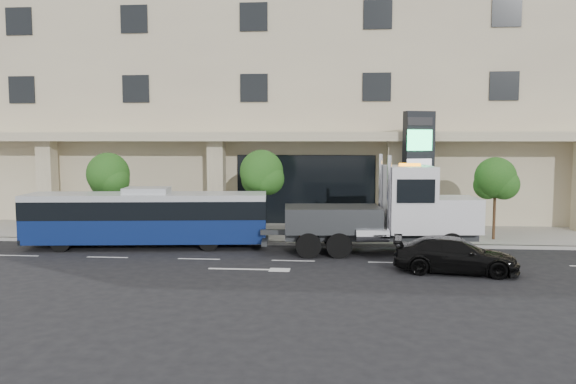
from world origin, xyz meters
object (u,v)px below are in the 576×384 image
object	(u,v)px
black_sedan	(455,255)
signage_pylon	(418,172)
tow_truck	(390,213)
city_bus	(147,217)

from	to	relation	value
black_sedan	signage_pylon	world-z (taller)	signage_pylon
tow_truck	signage_pylon	bearing A→B (deg)	62.71
city_bus	black_sedan	size ratio (longest dim) A/B	2.44
tow_truck	black_sedan	distance (m)	4.25
city_bus	signage_pylon	bearing A→B (deg)	11.12
tow_truck	signage_pylon	distance (m)	5.13
signage_pylon	city_bus	bearing A→B (deg)	177.98
city_bus	tow_truck	distance (m)	11.17
tow_truck	city_bus	bearing A→B (deg)	172.96
city_bus	signage_pylon	xyz separation A→B (m)	(13.01, 4.13, 1.93)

